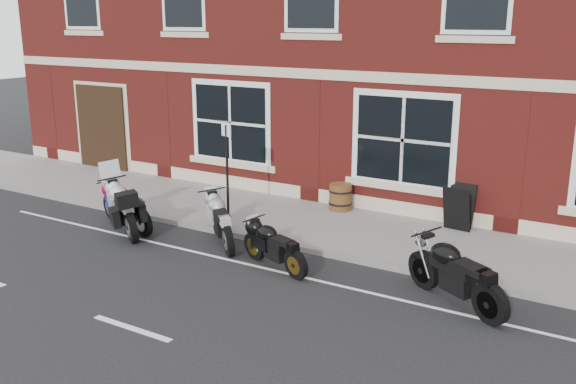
% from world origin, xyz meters
% --- Properties ---
extents(ground, '(80.00, 80.00, 0.00)m').
position_xyz_m(ground, '(0.00, 0.00, 0.00)').
color(ground, black).
rests_on(ground, ground).
extents(sidewalk, '(30.00, 3.00, 0.12)m').
position_xyz_m(sidewalk, '(0.00, 3.00, 0.06)').
color(sidewalk, slate).
rests_on(sidewalk, ground).
extents(kerb, '(30.00, 0.16, 0.12)m').
position_xyz_m(kerb, '(0.00, 1.42, 0.06)').
color(kerb, slate).
rests_on(kerb, ground).
extents(moto_touring_silver, '(2.02, 1.39, 1.53)m').
position_xyz_m(moto_touring_silver, '(-3.61, 0.47, 0.62)').
color(moto_touring_silver, black).
rests_on(moto_touring_silver, ground).
extents(moto_sport_red, '(2.10, 0.79, 0.97)m').
position_xyz_m(moto_sport_red, '(-3.73, 0.68, 0.56)').
color(moto_sport_red, black).
rests_on(moto_sport_red, ground).
extents(moto_sport_black, '(1.81, 0.76, 0.85)m').
position_xyz_m(moto_sport_black, '(0.56, 0.33, 0.49)').
color(moto_sport_black, black).
rests_on(moto_sport_black, ground).
extents(moto_sport_silver, '(1.71, 1.57, 0.98)m').
position_xyz_m(moto_sport_silver, '(-1.18, 0.97, 0.56)').
color(moto_sport_silver, black).
rests_on(moto_sport_silver, ground).
extents(moto_naked_black, '(2.08, 1.31, 1.05)m').
position_xyz_m(moto_naked_black, '(4.07, 0.54, 0.60)').
color(moto_naked_black, black).
rests_on(moto_naked_black, ground).
extents(a_board_sign, '(0.66, 0.48, 1.03)m').
position_xyz_m(a_board_sign, '(3.01, 4.20, 0.63)').
color(a_board_sign, black).
rests_on(a_board_sign, sidewalk).
extents(barrel_planter, '(0.59, 0.59, 0.66)m').
position_xyz_m(barrel_planter, '(0.05, 4.20, 0.45)').
color(barrel_planter, '#4B3614').
rests_on(barrel_planter, sidewalk).
extents(parking_sign, '(0.32, 0.10, 2.30)m').
position_xyz_m(parking_sign, '(-1.93, 2.20, 1.45)').
color(parking_sign, black).
rests_on(parking_sign, sidewalk).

